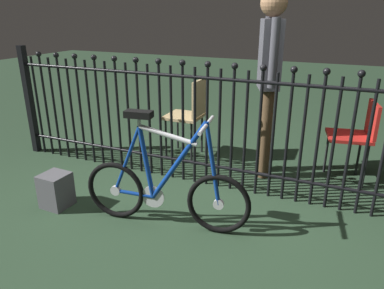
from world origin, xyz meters
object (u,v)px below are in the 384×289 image
person_visitor (269,69)px  chair_red (357,132)px  bicycle (165,188)px  chair_tan (191,111)px  display_crate (56,190)px

person_visitor → chair_red: bearing=12.5°
chair_red → person_visitor: person_visitor is taller
bicycle → person_visitor: (0.46, 1.24, 0.75)m
chair_red → person_visitor: size_ratio=0.45×
chair_tan → bicycle: bearing=-73.9°
bicycle → chair_red: bicycle is taller
display_crate → bicycle: bearing=7.0°
bicycle → person_visitor: 1.52m
chair_red → bicycle: bearing=-132.3°
chair_red → person_visitor: bearing=-167.5°
chair_red → person_visitor: 1.03m
chair_tan → display_crate: (-0.58, -1.50, -0.39)m
chair_red → display_crate: size_ratio=2.69×
chair_tan → chair_red: size_ratio=1.12×
bicycle → display_crate: size_ratio=4.41×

